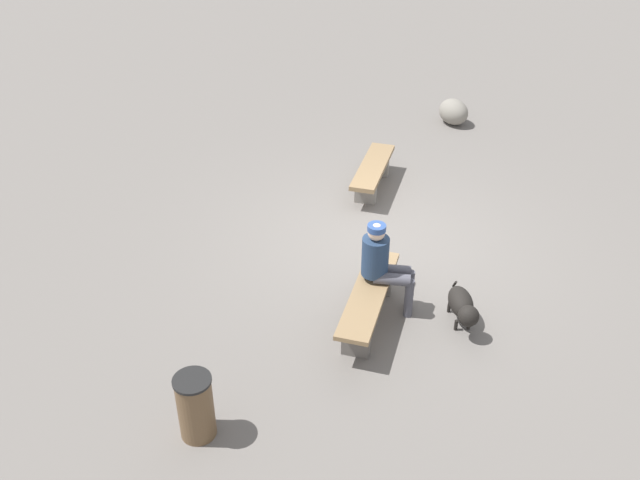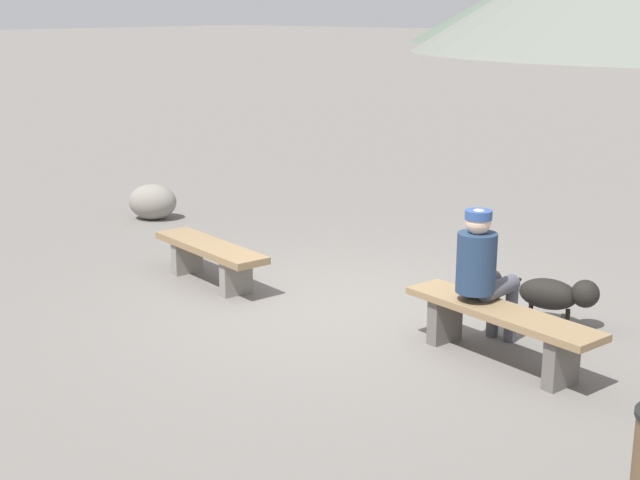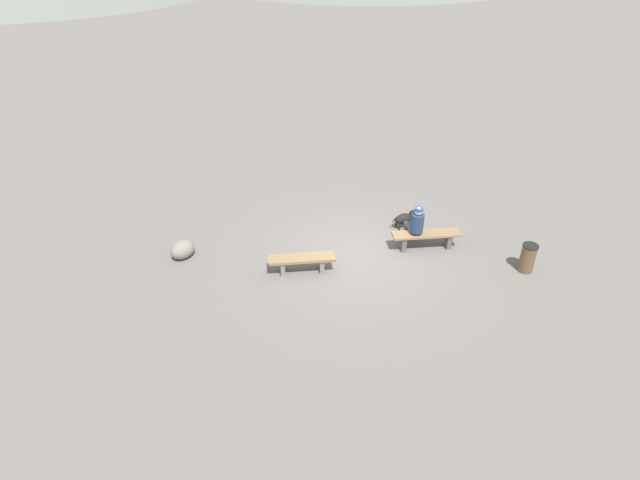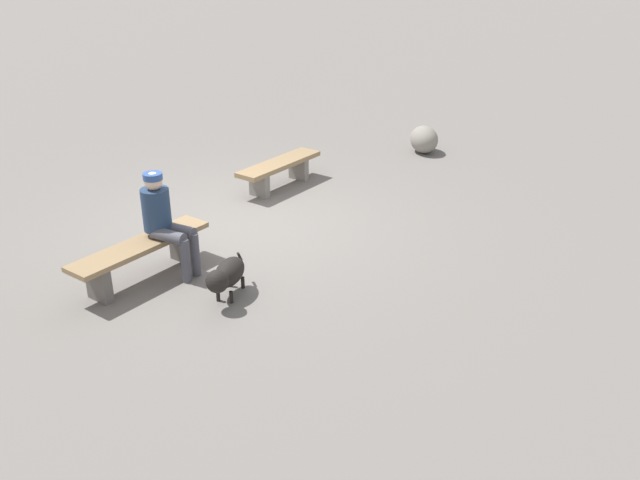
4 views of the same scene
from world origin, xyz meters
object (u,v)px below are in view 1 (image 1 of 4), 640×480
Objects in this scene: bench_right at (369,300)px; boulder at (453,112)px; seated_person at (383,261)px; bench_left at (373,171)px; trash_bin at (196,407)px; dog at (463,306)px.

bench_right is 2.79× the size of boulder.
bench_left is at bearing -173.58° from seated_person.
bench_right is 2.45× the size of trash_bin.
seated_person is (3.19, 0.13, 0.42)m from bench_left.
dog is (0.26, 1.00, -0.44)m from seated_person.
bench_right is (3.46, -0.03, 0.02)m from bench_left.
seated_person reaches higher than boulder.
seated_person reaches higher than bench_right.
seated_person reaches higher than bench_left.
dog is 1.24× the size of boulder.
seated_person is 1.51× the size of dog.
bench_left is at bearing -168.28° from bench_right.
trash_bin is at bearing -36.63° from seated_person.
bench_left is 5.66m from trash_bin.
bench_right is at bearing 138.09° from trash_bin.
boulder is (-6.24, 0.45, -0.05)m from dog.
trash_bin is at bearing -29.75° from bench_right.
bench_left is 1.35× the size of seated_person.
dog is at bearing -4.14° from boulder.
dog is 1.09× the size of trash_bin.
boulder is at bearing 166.77° from dog.
boulder reaches higher than bench_right.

